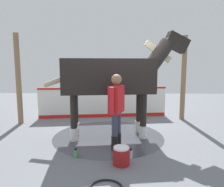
% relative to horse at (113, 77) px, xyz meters
% --- Properties ---
extents(ground_plane, '(16.00, 16.00, 0.02)m').
position_rel_horse_xyz_m(ground_plane, '(0.23, -0.09, -1.53)').
color(ground_plane, slate).
extents(wet_patch, '(2.83, 2.83, 0.00)m').
position_rel_horse_xyz_m(wet_patch, '(-0.02, 0.13, -1.52)').
color(wet_patch, '#42444C').
rests_on(wet_patch, ground).
extents(barrier_wall, '(0.64, 4.43, 1.06)m').
position_rel_horse_xyz_m(barrier_wall, '(1.99, 0.38, -1.03)').
color(barrier_wall, white).
rests_on(barrier_wall, ground).
extents(roof_post_near, '(0.16, 0.16, 2.78)m').
position_rel_horse_xyz_m(roof_post_near, '(1.78, -2.31, -0.13)').
color(roof_post_near, olive).
rests_on(roof_post_near, ground).
extents(roof_post_far, '(0.16, 0.16, 2.78)m').
position_rel_horse_xyz_m(roof_post_far, '(1.12, 2.93, -0.13)').
color(roof_post_far, olive).
rests_on(roof_post_far, ground).
extents(horse, '(1.12, 3.62, 2.67)m').
position_rel_horse_xyz_m(horse, '(0.00, 0.00, 0.00)').
color(horse, black).
rests_on(horse, ground).
extents(handler, '(0.63, 0.36, 1.64)m').
position_rel_horse_xyz_m(handler, '(-0.83, -0.08, -0.58)').
color(handler, black).
rests_on(handler, ground).
extents(wash_bucket, '(0.32, 0.32, 0.34)m').
position_rel_horse_xyz_m(wash_bucket, '(-1.56, -0.17, -1.35)').
color(wash_bucket, maroon).
rests_on(wash_bucket, ground).
extents(bottle_shampoo, '(0.07, 0.07, 0.21)m').
position_rel_horse_xyz_m(bottle_shampoo, '(-1.32, -0.36, -1.42)').
color(bottle_shampoo, white).
rests_on(bottle_shampoo, ground).
extents(bottle_spray, '(0.07, 0.07, 0.20)m').
position_rel_horse_xyz_m(bottle_spray, '(-1.30, 0.72, -1.43)').
color(bottle_spray, '#4CA559').
rests_on(bottle_spray, ground).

